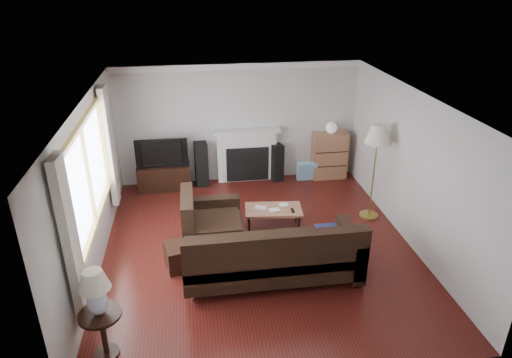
{
  "coord_description": "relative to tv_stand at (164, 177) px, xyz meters",
  "views": [
    {
      "loc": [
        -0.98,
        -6.31,
        4.2
      ],
      "look_at": [
        0.0,
        0.3,
        1.1
      ],
      "focal_mm": 32.0,
      "sensor_mm": 36.0,
      "label": 1
    }
  ],
  "objects": [
    {
      "name": "room",
      "position": [
        1.61,
        -2.48,
        0.98
      ],
      "size": [
        5.1,
        5.6,
        2.54
      ],
      "color": "#4C1511",
      "rests_on": "ground"
    },
    {
      "name": "window",
      "position": [
        -0.84,
        -2.68,
        1.28
      ],
      "size": [
        0.12,
        2.74,
        1.54
      ],
      "primitive_type": "cube",
      "color": "olive",
      "rests_on": "room"
    },
    {
      "name": "curtain_near",
      "position": [
        -0.79,
        -4.2,
        1.13
      ],
      "size": [
        0.1,
        0.35,
        2.1
      ],
      "primitive_type": "cube",
      "color": "beige",
      "rests_on": "room"
    },
    {
      "name": "curtain_far",
      "position": [
        -0.79,
        -1.16,
        1.13
      ],
      "size": [
        0.1,
        0.35,
        2.1
      ],
      "primitive_type": "cube",
      "color": "beige",
      "rests_on": "room"
    },
    {
      "name": "fireplace",
      "position": [
        1.76,
        0.16,
        0.31
      ],
      "size": [
        1.4,
        0.26,
        1.15
      ],
      "primitive_type": "cube",
      "color": "white",
      "rests_on": "room"
    },
    {
      "name": "tv_stand",
      "position": [
        0.0,
        0.0,
        0.0
      ],
      "size": [
        1.06,
        0.48,
        0.53
      ],
      "primitive_type": "cube",
      "color": "black",
      "rests_on": "ground"
    },
    {
      "name": "television",
      "position": [
        0.0,
        0.0,
        0.57
      ],
      "size": [
        1.04,
        0.14,
        0.6
      ],
      "primitive_type": "imported",
      "color": "black",
      "rests_on": "tv_stand"
    },
    {
      "name": "speaker_left",
      "position": [
        0.78,
        0.07,
        0.2
      ],
      "size": [
        0.28,
        0.33,
        0.94
      ],
      "primitive_type": "cube",
      "rotation": [
        0.0,
        0.0,
        0.08
      ],
      "color": "black",
      "rests_on": "ground"
    },
    {
      "name": "speaker_right",
      "position": [
        2.39,
        0.07,
        0.14
      ],
      "size": [
        0.29,
        0.32,
        0.81
      ],
      "primitive_type": "cube",
      "rotation": [
        0.0,
        0.0,
        0.25
      ],
      "color": "black",
      "rests_on": "ground"
    },
    {
      "name": "bookshelf",
      "position": [
        3.54,
        0.05,
        0.24
      ],
      "size": [
        0.74,
        0.35,
        1.02
      ],
      "primitive_type": "cube",
      "color": "#976546",
      "rests_on": "ground"
    },
    {
      "name": "globe_lamp",
      "position": [
        3.54,
        0.05,
        0.87
      ],
      "size": [
        0.24,
        0.24,
        0.24
      ],
      "primitive_type": "sphere",
      "color": "white",
      "rests_on": "bookshelf"
    },
    {
      "name": "sectional_sofa",
      "position": [
        1.67,
        -3.3,
        0.18
      ],
      "size": [
        2.79,
        2.04,
        0.9
      ],
      "primitive_type": "cube",
      "color": "black",
      "rests_on": "ground"
    },
    {
      "name": "coffee_table",
      "position": [
        1.95,
        -1.91,
        -0.07
      ],
      "size": [
        1.03,
        0.64,
        0.38
      ],
      "primitive_type": "cube",
      "rotation": [
        0.0,
        0.0,
        -0.1
      ],
      "color": "#9C654B",
      "rests_on": "ground"
    },
    {
      "name": "footstool",
      "position": [
        0.34,
        -2.85,
        -0.08
      ],
      "size": [
        0.54,
        0.54,
        0.38
      ],
      "primitive_type": "cube",
      "rotation": [
        0.0,
        0.0,
        0.22
      ],
      "color": "black",
      "rests_on": "ground"
    },
    {
      "name": "floor_lamp",
      "position": [
        3.8,
        -1.75,
        0.62
      ],
      "size": [
        0.56,
        0.56,
        1.78
      ],
      "primitive_type": "cube",
      "rotation": [
        0.0,
        0.0,
        0.25
      ],
      "color": "#A68D39",
      "rests_on": "ground"
    },
    {
      "name": "side_table",
      "position": [
        -0.54,
        -4.5,
        0.04
      ],
      "size": [
        0.49,
        0.49,
        0.62
      ],
      "primitive_type": "cube",
      "color": "black",
      "rests_on": "ground"
    },
    {
      "name": "table_lamp",
      "position": [
        -0.54,
        -4.5,
        0.64
      ],
      "size": [
        0.36,
        0.36,
        0.58
      ],
      "primitive_type": "cube",
      "color": "silver",
      "rests_on": "side_table"
    }
  ]
}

